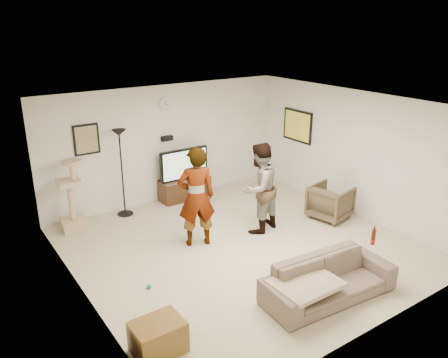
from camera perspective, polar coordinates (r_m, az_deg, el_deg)
floor at (r=8.02m, az=2.24°, el=-8.57°), size 5.50×5.50×0.02m
ceiling at (r=7.17m, az=2.51°, el=9.42°), size 5.50×5.50×0.02m
wall_back at (r=9.74m, az=-7.37°, el=4.48°), size 5.50×0.04×2.50m
wall_front at (r=5.73m, az=19.17°, el=-7.84°), size 5.50×0.04×2.50m
wall_left at (r=6.37m, az=-17.97°, el=-4.87°), size 0.04×5.50×2.50m
wall_right at (r=9.34m, az=16.04°, el=3.18°), size 0.04×5.50×2.50m
wall_clock at (r=9.53m, az=-7.52°, el=9.37°), size 0.26×0.04×0.26m
wall_speaker at (r=9.66m, az=-7.24°, el=5.14°), size 0.25×0.10×0.10m
picture_back at (r=9.02m, az=-17.06°, el=4.81°), size 0.42×0.03×0.52m
picture_right at (r=10.31m, az=9.30°, el=6.67°), size 0.03×0.78×0.62m
tv_stand at (r=9.98m, az=-5.00°, el=-1.20°), size 1.12×0.45×0.47m
console_box at (r=9.79m, az=-3.26°, el=-2.84°), size 0.40×0.30×0.07m
tv at (r=9.79m, az=-5.10°, el=1.92°), size 1.13×0.08×0.67m
tv_screen at (r=9.75m, az=-4.97°, el=1.85°), size 1.04×0.01×0.59m
floor_lamp at (r=9.13m, az=-12.80°, el=0.68°), size 0.32×0.32×1.77m
cat_tree at (r=8.82m, az=-18.92°, el=-1.95°), size 0.47×0.47×1.38m
person_left at (r=7.74m, az=-3.53°, el=-2.29°), size 0.76×0.62×1.79m
person_right at (r=8.27m, az=4.46°, el=-1.16°), size 0.96×0.83×1.70m
sofa at (r=6.72m, az=13.16°, el=-12.31°), size 2.03×0.93×0.58m
throw_blanket at (r=6.38m, az=10.35°, el=-12.92°), size 0.90×0.70×0.06m
beer_bottle at (r=7.15m, az=18.43°, el=-6.97°), size 0.06×0.06×0.25m
armchair at (r=9.20m, az=13.36°, el=-2.87°), size 0.87×0.86×0.68m
side_table at (r=5.75m, az=-8.36°, el=-19.22°), size 0.61×0.46×0.41m
toy_ball at (r=6.96m, az=-9.49°, el=-13.28°), size 0.07×0.07×0.07m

